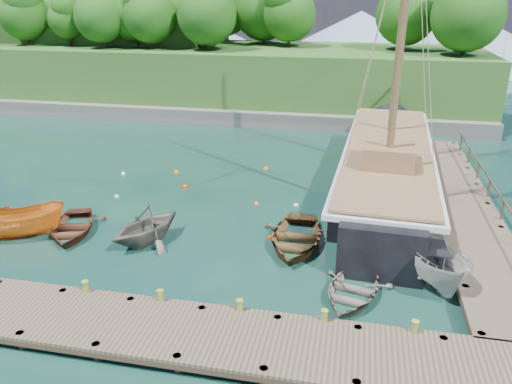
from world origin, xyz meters
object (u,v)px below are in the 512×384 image
(rowboat_0, at_px, (72,233))
(rowboat_1, at_px, (147,242))
(schooner, at_px, (386,171))
(rowboat_2, at_px, (295,245))
(motorboat_orange, at_px, (20,237))
(rowboat_3, at_px, (352,296))
(cabin_boat_white, at_px, (426,277))

(rowboat_0, height_order, rowboat_1, rowboat_1)
(rowboat_0, xyz_separation_m, schooner, (15.43, 9.17, 1.14))
(rowboat_2, height_order, schooner, schooner)
(rowboat_0, xyz_separation_m, motorboat_orange, (-2.29, -0.88, 0.00))
(rowboat_3, xyz_separation_m, cabin_boat_white, (3.03, 2.08, 0.00))
(motorboat_orange, distance_m, cabin_boat_white, 19.11)
(rowboat_1, relative_size, schooner, 0.14)
(cabin_boat_white, bearing_deg, rowboat_3, -165.06)
(rowboat_2, relative_size, cabin_boat_white, 0.92)
(schooner, bearing_deg, rowboat_3, -94.60)
(rowboat_2, xyz_separation_m, schooner, (4.39, 8.17, 1.14))
(rowboat_1, height_order, motorboat_orange, rowboat_1)
(rowboat_1, bearing_deg, motorboat_orange, -146.08)
(rowboat_1, height_order, schooner, schooner)
(rowboat_1, xyz_separation_m, rowboat_3, (9.77, -2.68, 0.00))
(rowboat_0, bearing_deg, rowboat_3, -30.49)
(rowboat_3, bearing_deg, rowboat_1, 177.95)
(cabin_boat_white, bearing_deg, rowboat_2, 143.80)
(rowboat_0, distance_m, cabin_boat_white, 16.84)
(rowboat_0, xyz_separation_m, cabin_boat_white, (16.82, -0.74, 0.00))
(rowboat_3, height_order, motorboat_orange, motorboat_orange)
(motorboat_orange, bearing_deg, rowboat_3, -119.82)
(rowboat_0, bearing_deg, rowboat_1, -20.86)
(rowboat_1, xyz_separation_m, rowboat_2, (7.01, 1.13, 0.00))
(rowboat_2, bearing_deg, cabin_boat_white, -16.16)
(motorboat_orange, relative_size, schooner, 0.16)
(rowboat_0, distance_m, motorboat_orange, 2.45)
(rowboat_2, relative_size, schooner, 0.18)
(motorboat_orange, xyz_separation_m, cabin_boat_white, (19.11, 0.15, 0.00))
(rowboat_1, bearing_deg, cabin_boat_white, 24.45)
(rowboat_3, xyz_separation_m, schooner, (1.64, 11.98, 1.14))
(rowboat_1, bearing_deg, rowboat_2, 36.27)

